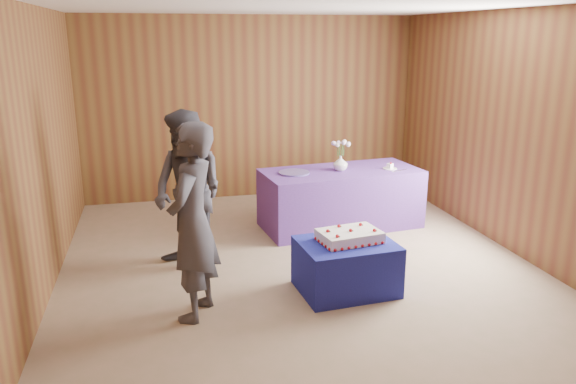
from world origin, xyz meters
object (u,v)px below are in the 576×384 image
object	(u,v)px
vase	(340,163)
guest_right	(188,193)
serving_table	(340,198)
sheet_cake	(349,236)
cake_table	(346,266)
guest_left	(193,223)

from	to	relation	value
vase	guest_right	size ratio (longest dim) A/B	0.11
serving_table	sheet_cake	world-z (taller)	serving_table
cake_table	guest_right	xyz separation A→B (m)	(-1.43, 0.87, 0.60)
sheet_cake	guest_left	world-z (taller)	guest_left
vase	guest_left	world-z (taller)	guest_left
vase	guest_left	xyz separation A→B (m)	(-2.00, -1.99, 0.02)
sheet_cake	guest_left	size ratio (longest dim) A/B	0.38
guest_left	vase	bearing A→B (deg)	159.13
serving_table	guest_left	distance (m)	2.88
sheet_cake	vase	size ratio (longest dim) A/B	3.46
serving_table	guest_right	world-z (taller)	guest_right
cake_table	guest_right	bearing A→B (deg)	144.14
vase	guest_right	distance (m)	2.19
sheet_cake	vase	world-z (taller)	vase
cake_table	serving_table	xyz separation A→B (m)	(0.56, 1.84, 0.12)
serving_table	vase	distance (m)	0.47
vase	guest_left	size ratio (longest dim) A/B	0.11
cake_table	sheet_cake	size ratio (longest dim) A/B	1.37
guest_left	sheet_cake	bearing A→B (deg)	121.38
cake_table	sheet_cake	bearing A→B (deg)	33.33
guest_left	guest_right	world-z (taller)	guest_left
serving_table	sheet_cake	bearing A→B (deg)	-112.30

